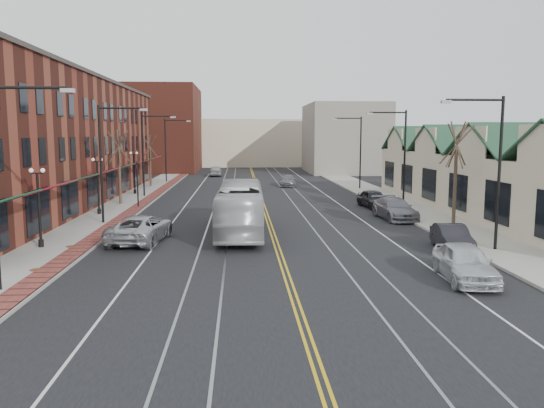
{
  "coord_description": "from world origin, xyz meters",
  "views": [
    {
      "loc": [
        -2.03,
        -20.83,
        6.22
      ],
      "look_at": [
        -0.09,
        10.99,
        2.0
      ],
      "focal_mm": 35.0,
      "sensor_mm": 36.0,
      "label": 1
    }
  ],
  "objects": [
    {
      "name": "sidewalk_left",
      "position": [
        -12.0,
        20.0,
        0.07
      ],
      "size": [
        4.0,
        120.0,
        0.15
      ],
      "primitive_type": "cube",
      "color": "gray",
      "rests_on": "ground"
    },
    {
      "name": "streetlight_l_1",
      "position": [
        -11.05,
        16.0,
        5.03
      ],
      "size": [
        3.33,
        0.25,
        8.0
      ],
      "color": "black",
      "rests_on": "sidewalk_left"
    },
    {
      "name": "transit_bus",
      "position": [
        -2.0,
        12.07,
        1.6
      ],
      "size": [
        2.94,
        11.53,
        3.2
      ],
      "primitive_type": "imported",
      "rotation": [
        0.0,
        0.0,
        3.12
      ],
      "color": "#B9BABB",
      "rests_on": "ground"
    },
    {
      "name": "building_right",
      "position": [
        18.0,
        20.0,
        2.3
      ],
      "size": [
        8.0,
        36.0,
        4.6
      ],
      "primitive_type": "cube",
      "color": "#C6B698",
      "rests_on": "ground"
    },
    {
      "name": "manhole_mid",
      "position": [
        -11.2,
        3.0,
        0.16
      ],
      "size": [
        0.6,
        0.6,
        0.02
      ],
      "primitive_type": "cylinder",
      "color": "#592D19",
      "rests_on": "sidewalk_left"
    },
    {
      "name": "tree_left_far",
      "position": [
        -12.5,
        42.0,
        3.28
      ],
      "size": [
        1.66,
        1.28,
        6.02
      ],
      "color": "#382B21",
      "rests_on": "sidewalk_left"
    },
    {
      "name": "parked_car_a",
      "position": [
        7.5,
        0.62,
        0.8
      ],
      "size": [
        2.36,
        4.86,
        1.6
      ],
      "primitive_type": "imported",
      "rotation": [
        0.0,
        0.0,
        -0.1
      ],
      "color": "silver",
      "rests_on": "ground"
    },
    {
      "name": "streetlight_l_2",
      "position": [
        -11.05,
        32.0,
        5.03
      ],
      "size": [
        3.33,
        0.25,
        8.0
      ],
      "color": "black",
      "rests_on": "sidewalk_left"
    },
    {
      "name": "manhole_far",
      "position": [
        -11.2,
        8.0,
        0.16
      ],
      "size": [
        0.6,
        0.6,
        0.02
      ],
      "primitive_type": "cylinder",
      "color": "#592D19",
      "rests_on": "sidewalk_left"
    },
    {
      "name": "distant_car_right",
      "position": [
        3.76,
        42.23,
        0.65
      ],
      "size": [
        2.3,
        4.63,
        1.29
      ],
      "primitive_type": "imported",
      "rotation": [
        0.0,
        0.0,
        -0.11
      ],
      "color": "slate",
      "rests_on": "ground"
    },
    {
      "name": "tree_right_mid",
      "position": [
        12.5,
        14.0,
        3.75
      ],
      "size": [
        1.9,
        1.46,
        6.93
      ],
      "color": "#382B21",
      "rests_on": "sidewalk_right"
    },
    {
      "name": "parked_car_c",
      "position": [
        9.3,
        16.97,
        0.78
      ],
      "size": [
        2.55,
        5.5,
        1.56
      ],
      "primitive_type": "imported",
      "rotation": [
        0.0,
        0.0,
        0.07
      ],
      "color": "slate",
      "rests_on": "ground"
    },
    {
      "name": "tree_left_near",
      "position": [
        -12.5,
        26.0,
        3.51
      ],
      "size": [
        1.78,
        1.37,
        6.48
      ],
      "color": "#382B21",
      "rests_on": "sidewalk_left"
    },
    {
      "name": "streetlight_r_0",
      "position": [
        11.05,
        6.0,
        5.03
      ],
      "size": [
        3.33,
        0.25,
        8.0
      ],
      "color": "black",
      "rests_on": "sidewalk_right"
    },
    {
      "name": "traffic_signal",
      "position": [
        -10.6,
        24.0,
        2.35
      ],
      "size": [
        0.18,
        0.15,
        3.8
      ],
      "color": "black",
      "rests_on": "sidewalk_left"
    },
    {
      "name": "streetlight_r_2",
      "position": [
        11.05,
        38.0,
        5.03
      ],
      "size": [
        3.33,
        0.25,
        8.0
      ],
      "color": "black",
      "rests_on": "sidewalk_right"
    },
    {
      "name": "parked_car_b",
      "position": [
        9.3,
        6.41,
        0.69
      ],
      "size": [
        1.99,
        4.36,
        1.39
      ],
      "primitive_type": "imported",
      "rotation": [
        0.0,
        0.0,
        -0.13
      ],
      "color": "black",
      "rests_on": "ground"
    },
    {
      "name": "backdrop_right",
      "position": [
        15.0,
        65.0,
        5.5
      ],
      "size": [
        12.0,
        16.0,
        11.0
      ],
      "primitive_type": "cube",
      "color": "slate",
      "rests_on": "ground"
    },
    {
      "name": "lamppost_l_1",
      "position": [
        -12.8,
        8.0,
        2.2
      ],
      "size": [
        0.84,
        0.28,
        4.27
      ],
      "color": "black",
      "rests_on": "sidewalk_left"
    },
    {
      "name": "distant_car_far",
      "position": [
        -5.58,
        58.24,
        0.78
      ],
      "size": [
        1.86,
        4.57,
        1.55
      ],
      "primitive_type": "imported",
      "rotation": [
        0.0,
        0.0,
        3.15
      ],
      "color": "#9C9FA3",
      "rests_on": "ground"
    },
    {
      "name": "parked_suv",
      "position": [
        -7.78,
        9.69,
        0.8
      ],
      "size": [
        3.37,
        6.07,
        1.61
      ],
      "primitive_type": "imported",
      "rotation": [
        0.0,
        0.0,
        3.02
      ],
      "color": "#AAACB1",
      "rests_on": "ground"
    },
    {
      "name": "building_left",
      "position": [
        -19.0,
        27.0,
        5.5
      ],
      "size": [
        10.0,
        50.0,
        11.0
      ],
      "primitive_type": "cube",
      "color": "maroon",
      "rests_on": "ground"
    },
    {
      "name": "backdrop_mid",
      "position": [
        0.0,
        85.0,
        4.5
      ],
      "size": [
        22.0,
        14.0,
        9.0
      ],
      "primitive_type": "cube",
      "color": "#C6B698",
      "rests_on": "ground"
    },
    {
      "name": "lamppost_l_3",
      "position": [
        -12.8,
        34.0,
        2.2
      ],
      "size": [
        0.84,
        0.28,
        4.27
      ],
      "color": "black",
      "rests_on": "sidewalk_left"
    },
    {
      "name": "backdrop_left",
      "position": [
        -16.0,
        70.0,
        7.0
      ],
      "size": [
        14.0,
        18.0,
        14.0
      ],
      "primitive_type": "cube",
      "color": "maroon",
      "rests_on": "ground"
    },
    {
      "name": "streetlight_r_1",
      "position": [
        11.05,
        22.0,
        5.03
      ],
      "size": [
        3.33,
        0.25,
        8.0
      ],
      "color": "black",
      "rests_on": "sidewalk_right"
    },
    {
      "name": "lamppost_l_2",
      "position": [
        -12.8,
        20.0,
        2.2
      ],
      "size": [
        0.84,
        0.28,
        4.27
      ],
      "color": "black",
      "rests_on": "sidewalk_left"
    },
    {
      "name": "streetlight_l_0",
      "position": [
        -11.05,
        0.0,
        5.03
      ],
      "size": [
        3.33,
        0.25,
        8.0
      ],
      "color": "black",
      "rests_on": "sidewalk_left"
    },
    {
      "name": "ground",
      "position": [
        0.0,
        0.0,
        0.0
      ],
      "size": [
        160.0,
        160.0,
        0.0
      ],
      "primitive_type": "plane",
      "color": "black",
      "rests_on": "ground"
    },
    {
      "name": "parked_car_d",
      "position": [
        9.3,
        23.14,
        0.76
      ],
      "size": [
        2.33,
        4.64,
        1.52
      ],
      "primitive_type": "imported",
      "rotation": [
        0.0,
        0.0,
        0.12
      ],
      "color": "black",
      "rests_on": "ground"
    },
    {
      "name": "streetlight_l_3",
      "position": [
        -11.05,
        48.0,
        5.03
      ],
      "size": [
        3.33,
        0.25,
        8.0
      ],
      "color": "black",
      "rests_on": "sidewalk_left"
    },
    {
      "name": "sidewalk_right",
      "position": [
        12.0,
        20.0,
        0.07
      ],
      "size": [
        4.0,
        120.0,
        0.15
      ],
      "primitive_type": "cube",
      "color": "gray",
      "rests_on": "ground"
    },
    {
      "name": "distant_car_left",
      "position": [
        -1.15,
        38.57,
        0.67
      ],
      "size": [
        1.58,
        4.12,
        1.34
      ],
      "primitive_type": "imported",
      "rotation": [
        0.0,
        0.0,
        3.18
      ],
      "color": "black",
      "rests_on": "ground"
    }
  ]
}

